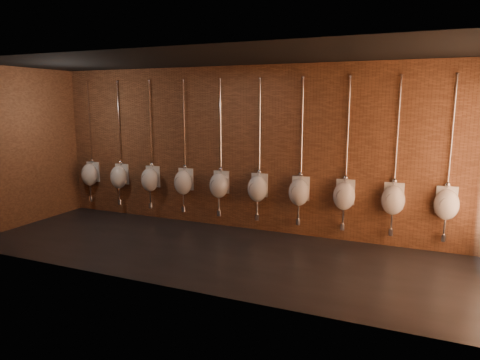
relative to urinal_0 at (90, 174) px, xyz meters
The scene contains 12 objects.
ground 4.11m from the urinal_0, 19.85° to the right, with size 8.50×8.50×0.00m, color black.
room_shell 4.17m from the urinal_0, 19.85° to the right, with size 8.54×3.04×3.22m.
urinal_0 is the anchor object (origin of this frame).
urinal_1 0.83m from the urinal_0, ahead, with size 0.41×0.36×2.72m.
urinal_2 1.65m from the urinal_0, ahead, with size 0.41×0.36×2.72m.
urinal_3 2.48m from the urinal_0, ahead, with size 0.41×0.36×2.72m.
urinal_4 3.30m from the urinal_0, ahead, with size 0.41×0.36×2.72m.
urinal_5 4.13m from the urinal_0, ahead, with size 0.41×0.36×2.72m.
urinal_6 4.95m from the urinal_0, ahead, with size 0.41×0.36×2.72m.
urinal_7 5.78m from the urinal_0, ahead, with size 0.41×0.36×2.72m.
urinal_8 6.60m from the urinal_0, ahead, with size 0.41×0.36×2.72m.
urinal_9 7.43m from the urinal_0, ahead, with size 0.41×0.36×2.72m.
Camera 1 is at (3.20, -6.21, 2.52)m, focal length 32.00 mm.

